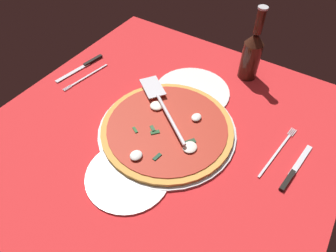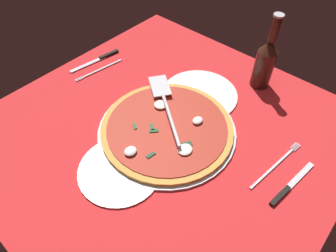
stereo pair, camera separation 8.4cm
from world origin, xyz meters
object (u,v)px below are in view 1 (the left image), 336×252
Objects in this scene: dinner_plate_left at (192,92)px; pizza at (168,127)px; pizza_server at (162,103)px; dinner_plate_right at (128,176)px; place_setting_near at (85,72)px; beer_bottle at (252,54)px; place_setting_far at (285,162)px.

dinner_plate_left is 0.64× the size of pizza.
pizza_server reaches higher than dinner_plate_left.
dinner_plate_right is 46.60cm from place_setting_near.
pizza_server is at bearing -25.74° from beer_bottle.
place_setting_near is 56.98cm from beer_bottle.
pizza is 1.69× the size of place_setting_far.
place_setting_far reaches higher than dinner_plate_right.
pizza is 7.84cm from pizza_server.
dinner_plate_left is at bearing 80.16° from place_setting_far.
place_setting_near is (-25.36, -39.09, -0.14)cm from dinner_plate_right.
place_setting_near is at bearing -59.32° from beer_bottle.
pizza_server is at bearing -13.53° from dinner_plate_left.
dinner_plate_right is at bearing -0.29° from pizza.
pizza_server is (-23.57, -5.41, 3.58)cm from dinner_plate_right.
pizza is at bearing 88.51° from place_setting_near.
dinner_plate_left is 13.81cm from pizza_server.
beer_bottle is (-30.49, 14.70, 5.38)cm from pizza_server.
dinner_plate_left is 0.97× the size of beer_bottle.
place_setting_near is at bearing 97.69° from place_setting_far.
pizza_server is at bearing 100.81° from place_setting_far.
beer_bottle is at bearing -80.05° from pizza_server.
place_setting_far is 37.45cm from beer_bottle.
place_setting_far is at bearing -140.75° from pizza_server.
pizza reaches higher than place_setting_far.
pizza_server is 34.28cm from beer_bottle.
place_setting_near is at bearing -122.98° from dinner_plate_right.
dinner_plate_right is 24.45cm from pizza_server.
dinner_plate_right is 0.82× the size of pizza_server.
place_setting_near is 0.96× the size of place_setting_far.
dinner_plate_left is 1.12× the size of dinner_plate_right.
pizza_server reaches higher than dinner_plate_right.
place_setting_far is at bearing 128.78° from dinner_plate_right.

